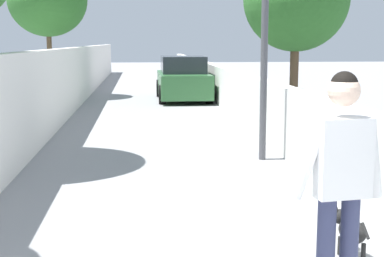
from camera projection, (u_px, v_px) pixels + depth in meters
ground_plane at (151, 113)px, 15.95m from camera, size 80.00×80.00×0.00m
wall_left at (56, 87)px, 13.62m from camera, size 48.00×0.30×1.87m
fence_right at (245, 98)px, 14.11m from camera, size 48.00×0.30×1.23m
person_skateboarder at (340, 176)px, 3.83m from camera, size 0.27×0.72×1.76m
dog at (350, 230)px, 5.27m from camera, size 1.56×0.75×1.06m
car_near at (183, 80)px, 19.56m from camera, size 4.00×1.80×1.54m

